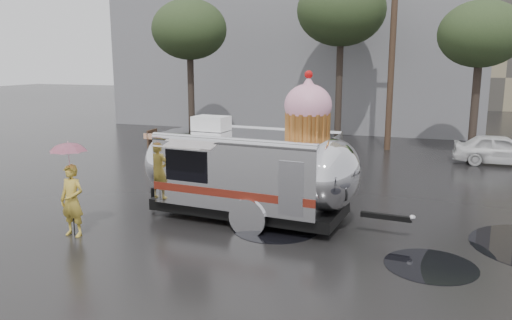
% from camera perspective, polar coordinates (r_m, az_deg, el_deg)
% --- Properties ---
extents(ground, '(120.00, 120.00, 0.00)m').
position_cam_1_polar(ground, '(11.15, -4.78, -10.14)').
color(ground, black).
rests_on(ground, ground).
extents(puddles, '(8.63, 4.37, 0.01)m').
position_cam_1_polar(puddles, '(12.12, 21.55, -9.11)').
color(puddles, black).
rests_on(puddles, ground).
extents(grey_building, '(22.00, 12.00, 13.00)m').
position_cam_1_polar(grey_building, '(34.54, 5.58, 15.35)').
color(grey_building, slate).
rests_on(grey_building, ground).
extents(utility_pole, '(1.60, 0.28, 9.00)m').
position_cam_1_polar(utility_pole, '(23.52, 15.32, 12.31)').
color(utility_pole, '#473323').
rests_on(utility_pole, ground).
extents(tree_left, '(3.64, 3.64, 6.95)m').
position_cam_1_polar(tree_left, '(25.16, -7.61, 14.49)').
color(tree_left, '#382D26').
rests_on(tree_left, ground).
extents(tree_mid, '(4.20, 4.20, 8.03)m').
position_cam_1_polar(tree_mid, '(24.92, 9.73, 16.43)').
color(tree_mid, '#382D26').
rests_on(tree_mid, ground).
extents(tree_right, '(3.36, 3.36, 6.42)m').
position_cam_1_polar(tree_right, '(22.54, 24.31, 12.89)').
color(tree_right, '#382D26').
rests_on(tree_right, ground).
extents(barricade_row, '(4.30, 0.80, 1.00)m').
position_cam_1_polar(barricade_row, '(22.05, -7.46, 2.00)').
color(barricade_row, '#473323').
rests_on(barricade_row, ground).
extents(airstream_trailer, '(7.26, 2.92, 3.92)m').
position_cam_1_polar(airstream_trailer, '(12.80, -0.48, -0.82)').
color(airstream_trailer, silver).
rests_on(airstream_trailer, ground).
extents(person_left, '(0.63, 0.43, 1.71)m').
position_cam_1_polar(person_left, '(12.45, -20.27, -4.37)').
color(person_left, gold).
rests_on(person_left, ground).
extents(umbrella_pink, '(1.04, 1.04, 2.26)m').
position_cam_1_polar(umbrella_pink, '(12.22, -20.61, 0.37)').
color(umbrella_pink, pink).
rests_on(umbrella_pink, ground).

